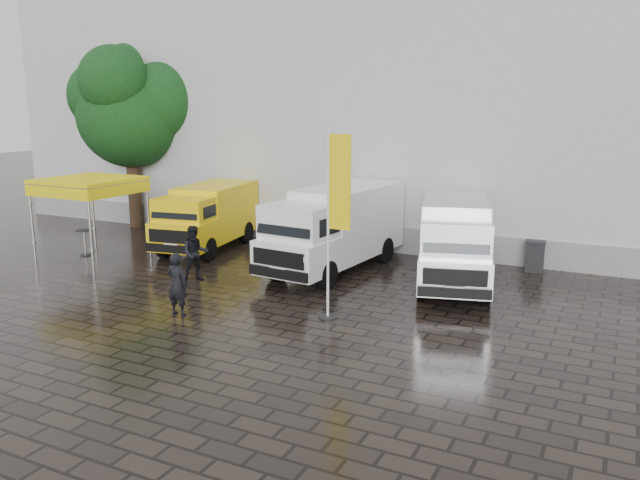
# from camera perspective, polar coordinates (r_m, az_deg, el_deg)

# --- Properties ---
(ground) EXTENTS (120.00, 120.00, 0.00)m
(ground) POSITION_cam_1_polar(r_m,az_deg,el_deg) (17.37, -2.06, -6.56)
(ground) COLOR black
(ground) RESTS_ON ground
(exhibition_hall) EXTENTS (44.00, 16.00, 12.00)m
(exhibition_hall) POSITION_cam_1_polar(r_m,az_deg,el_deg) (30.99, 15.96, 12.53)
(exhibition_hall) COLOR silver
(exhibition_hall) RESTS_ON ground
(hall_plinth) EXTENTS (44.00, 0.15, 1.00)m
(hall_plinth) POSITION_cam_1_polar(r_m,az_deg,el_deg) (23.69, 11.49, -0.43)
(hall_plinth) COLOR gray
(hall_plinth) RESTS_ON ground
(van_yellow) EXTENTS (2.87, 5.64, 2.48)m
(van_yellow) POSITION_cam_1_polar(r_m,az_deg,el_deg) (24.87, -10.28, 1.96)
(van_yellow) COLOR yellow
(van_yellow) RESTS_ON ground
(van_white) EXTENTS (2.79, 6.69, 2.82)m
(van_white) POSITION_cam_1_polar(r_m,az_deg,el_deg) (21.28, 1.33, 0.90)
(van_white) COLOR white
(van_white) RESTS_ON ground
(van_silver) EXTENTS (3.56, 6.42, 2.65)m
(van_silver) POSITION_cam_1_polar(r_m,az_deg,el_deg) (20.17, 12.19, -0.27)
(van_silver) COLOR silver
(van_silver) RESTS_ON ground
(canopy_tent) EXTENTS (3.10, 3.10, 2.97)m
(canopy_tent) POSITION_cam_1_polar(r_m,az_deg,el_deg) (24.56, -20.46, 4.86)
(canopy_tent) COLOR silver
(canopy_tent) RESTS_ON ground
(flagpole) EXTENTS (0.88, 0.50, 5.09)m
(flagpole) POSITION_cam_1_polar(r_m,az_deg,el_deg) (16.12, 1.34, 2.43)
(flagpole) COLOR black
(flagpole) RESTS_ON ground
(tree) EXTENTS (4.71, 4.71, 8.45)m
(tree) POSITION_cam_1_polar(r_m,az_deg,el_deg) (30.31, -16.97, 11.39)
(tree) COLOR black
(tree) RESTS_ON ground
(cocktail_table) EXTENTS (0.60, 0.60, 0.99)m
(cocktail_table) POSITION_cam_1_polar(r_m,az_deg,el_deg) (25.23, -20.69, -0.22)
(cocktail_table) COLOR black
(cocktail_table) RESTS_ON ground
(wheelie_bin) EXTENTS (0.71, 0.71, 1.07)m
(wheelie_bin) POSITION_cam_1_polar(r_m,az_deg,el_deg) (22.60, 19.06, -1.38)
(wheelie_bin) COLOR black
(wheelie_bin) RESTS_ON ground
(person_front) EXTENTS (0.65, 0.44, 1.74)m
(person_front) POSITION_cam_1_polar(r_m,az_deg,el_deg) (17.27, -12.92, -3.96)
(person_front) COLOR black
(person_front) RESTS_ON ground
(person_tent) EXTENTS (1.10, 1.10, 1.80)m
(person_tent) POSITION_cam_1_polar(r_m,az_deg,el_deg) (20.57, -11.35, -1.20)
(person_tent) COLOR black
(person_tent) RESTS_ON ground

